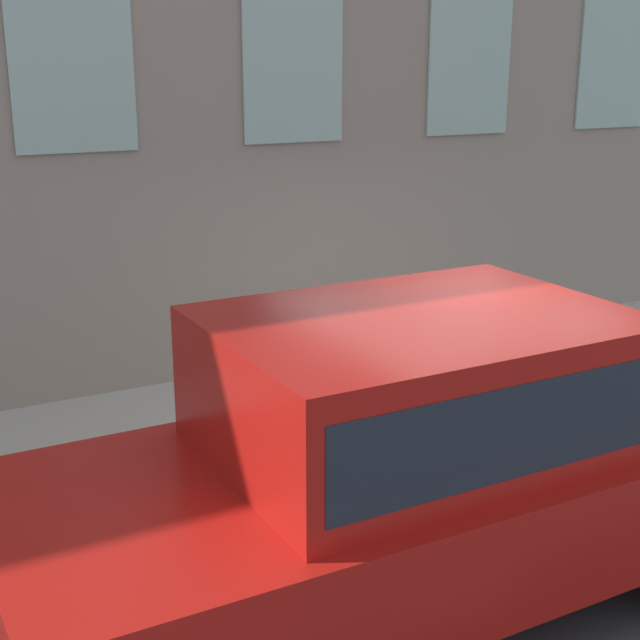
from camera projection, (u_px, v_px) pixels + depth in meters
ground_plane at (454, 476)px, 7.55m from camera, size 80.00×80.00×0.00m
sidewalk at (364, 410)px, 8.79m from camera, size 2.98×60.00×0.14m
fire_hydrant at (371, 412)px, 7.55m from camera, size 0.30×0.43×0.74m
person at (269, 366)px, 7.54m from camera, size 0.31×0.20×1.26m
parked_car_red_near at (415, 451)px, 5.51m from camera, size 2.04×5.12×1.94m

